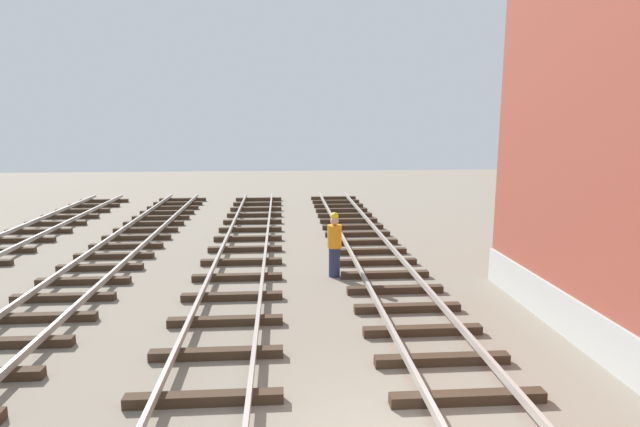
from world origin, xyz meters
TOP-DOWN VIEW (x-y plane):
  - track_worker_foreground at (-0.09, 8.33)m, footprint 0.40×0.40m

SIDE VIEW (x-z plane):
  - track_worker_foreground at x=-0.09m, z-range -0.01..1.86m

